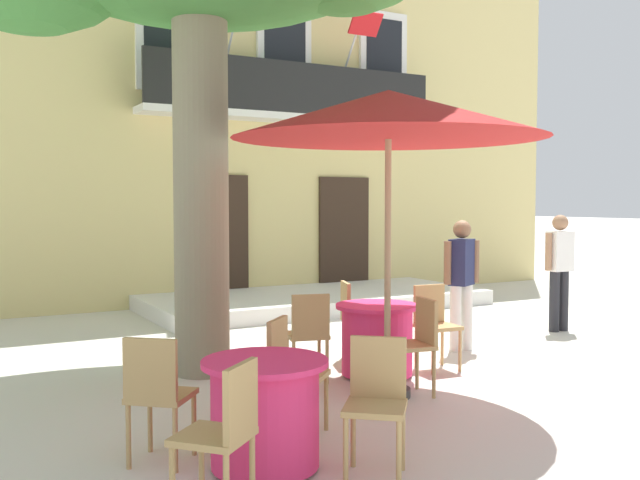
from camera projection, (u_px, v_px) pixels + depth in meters
name	position (u px, v px, depth m)	size (l,w,h in m)	color
ground_plane	(430.00, 349.00, 8.77)	(120.00, 120.00, 0.00)	beige
building_facade	(242.00, 110.00, 14.87)	(13.00, 5.09, 7.50)	#DBC67F
entrance_step_platform	(316.00, 300.00, 12.24)	(5.81, 2.51, 0.25)	silver
cafe_table_near_tree	(265.00, 413.00, 4.80)	(0.86, 0.86, 0.76)	#E52D66
cafe_chair_near_tree_0	(157.00, 390.00, 4.87)	(0.56, 0.56, 0.91)	tan
cafe_chair_near_tree_1	(225.00, 428.00, 4.06)	(0.56, 0.56, 0.91)	tan
cafe_chair_near_tree_2	(376.00, 396.00, 4.73)	(0.56, 0.56, 0.91)	tan
cafe_chair_near_tree_3	(290.00, 367.00, 5.53)	(0.57, 0.57, 0.91)	tan
cafe_table_middle	(377.00, 339.00, 7.36)	(0.86, 0.86, 0.76)	#E52D66
cafe_chair_middle_0	(354.00, 315.00, 8.08)	(0.51, 0.51, 0.91)	tan
cafe_chair_middle_1	(308.00, 331.00, 7.11)	(0.49, 0.49, 0.91)	tan
cafe_chair_middle_2	(417.00, 339.00, 6.67)	(0.46, 0.46, 0.91)	tan
cafe_chair_middle_3	(434.00, 320.00, 7.73)	(0.43, 0.43, 0.91)	tan
cafe_umbrella	(388.00, 116.00, 6.49)	(2.90, 2.90, 2.85)	#997A56
pedestrian_near_entrance	(560.00, 266.00, 9.93)	(0.53, 0.24, 1.64)	#232328
pedestrian_mid_plaza	(462.00, 277.00, 8.62)	(0.53, 0.36, 1.60)	silver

